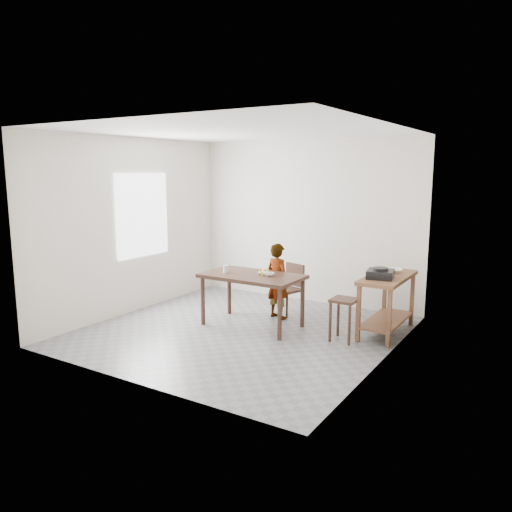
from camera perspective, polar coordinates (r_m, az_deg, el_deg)
The scene contains 17 objects.
floor at distance 6.98m, azimuth -1.75°, elevation -8.75°, with size 4.00×4.00×0.04m, color slate.
ceiling at distance 6.64m, azimuth -1.88°, elevation 14.27°, with size 4.00×4.00×0.04m, color white.
wall_back at distance 8.42m, azimuth 5.84°, elevation 3.95°, with size 4.00×0.04×2.70m, color silver.
wall_front at distance 5.14m, azimuth -14.40°, elevation -0.07°, with size 4.00×0.04×2.70m, color silver.
wall_left at distance 7.97m, azimuth -14.02°, elevation 3.37°, with size 0.04×4.00×2.70m, color silver.
wall_right at distance 5.81m, azimuth 15.00°, elevation 1.03°, with size 0.04×4.00×2.70m, color silver.
window_pane at distance 8.06m, azimuth -12.80°, elevation 4.57°, with size 0.02×1.10×1.30m, color white.
dining_table at distance 7.11m, azimuth -0.43°, elevation -5.08°, with size 1.40×0.80×0.75m, color #382218, non-canonical shape.
prep_counter at distance 7.03m, azimuth 14.71°, elevation -5.38°, with size 0.50×1.20×0.80m, color brown, non-canonical shape.
child at distance 7.45m, azimuth 2.51°, elevation -2.87°, with size 0.42×0.27×1.14m, color silver.
dining_chair at distance 7.70m, azimuth 3.58°, elevation -3.84°, with size 0.37×0.37×0.77m, color #382218, non-canonical shape.
stool at distance 6.63m, azimuth 9.99°, elevation -7.18°, with size 0.32×0.32×0.56m, color #382218, non-canonical shape.
glass_tumbler at distance 7.17m, azimuth -3.46°, elevation -1.48°, with size 0.08×0.08×0.10m, color silver.
small_bowl at distance 6.94m, azimuth 1.52°, elevation -2.10°, with size 0.14×0.14×0.04m, color white.
banana at distance 7.00m, azimuth 0.89°, elevation -1.89°, with size 0.19×0.13×0.07m, color yellow, non-canonical shape.
serving_bowl at distance 7.16m, azimuth 15.45°, elevation -1.61°, with size 0.24×0.24×0.06m, color white.
gas_burner at distance 6.74m, azimuth 14.03°, elevation -2.02°, with size 0.33×0.33×0.11m, color black.
Camera 1 is at (3.67, -5.51, 2.21)m, focal length 35.00 mm.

